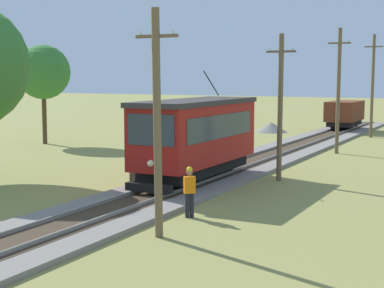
% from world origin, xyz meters
% --- Properties ---
extents(red_tram, '(2.60, 8.54, 4.79)m').
position_xyz_m(red_tram, '(0.00, 21.34, 2.19)').
color(red_tram, maroon).
rests_on(red_tram, rail_right).
extents(freight_car, '(2.40, 5.20, 2.31)m').
position_xyz_m(freight_car, '(0.00, 50.64, 1.56)').
color(freight_car, brown).
rests_on(freight_car, rail_right).
extents(utility_pole_near_tram, '(1.40, 0.39, 6.88)m').
position_xyz_m(utility_pole_near_tram, '(3.11, 12.47, 3.54)').
color(utility_pole_near_tram, brown).
rests_on(utility_pole_near_tram, ground).
extents(utility_pole_mid, '(1.40, 0.34, 6.80)m').
position_xyz_m(utility_pole_mid, '(3.11, 23.82, 3.50)').
color(utility_pole_mid, brown).
rests_on(utility_pole_mid, ground).
extents(utility_pole_far, '(1.40, 0.40, 7.81)m').
position_xyz_m(utility_pole_far, '(3.11, 35.04, 4.00)').
color(utility_pole_far, brown).
rests_on(utility_pole_far, ground).
extents(utility_pole_distant, '(1.40, 0.47, 8.07)m').
position_xyz_m(utility_pole_distant, '(3.11, 46.25, 4.13)').
color(utility_pole_distant, brown).
rests_on(utility_pole_distant, ground).
extents(gravel_pile, '(2.81, 2.81, 0.86)m').
position_xyz_m(gravel_pile, '(-5.38, 46.77, 0.43)').
color(gravel_pile, gray).
rests_on(gravel_pile, ground).
extents(track_worker, '(0.45, 0.43, 1.78)m').
position_xyz_m(track_worker, '(2.77, 15.25, 0.98)').
color(track_worker, black).
rests_on(track_worker, ground).
extents(second_worker, '(0.44, 0.36, 1.78)m').
position_xyz_m(second_worker, '(-2.31, 19.64, 0.98)').
color(second_worker, '#38332D').
rests_on(second_worker, ground).
extents(tree_left_far, '(3.85, 3.85, 7.04)m').
position_xyz_m(tree_left_far, '(-16.91, 31.02, 5.10)').
color(tree_left_far, '#4C3823').
rests_on(tree_left_far, ground).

